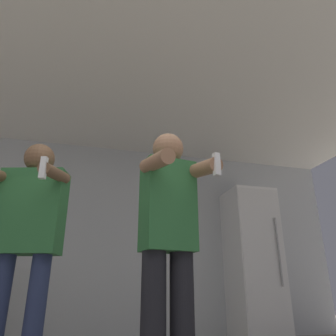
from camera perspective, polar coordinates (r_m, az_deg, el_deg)
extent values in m
cube|color=#B2B7BC|center=(4.58, -11.98, -11.46)|extent=(7.00, 0.06, 2.55)
cube|color=silver|center=(3.49, -8.73, 14.79)|extent=(7.00, 3.84, 0.05)
cube|color=white|center=(4.78, 14.58, -15.34)|extent=(0.62, 0.61, 1.94)
cube|color=silver|center=(4.52, 16.49, -14.86)|extent=(0.60, 0.01, 1.86)
cylinder|color=#99999E|center=(4.61, 18.71, -13.51)|extent=(0.02, 0.02, 0.87)
cylinder|color=black|center=(2.04, -2.59, -25.35)|extent=(0.15, 0.15, 0.79)
cylinder|color=black|center=(2.12, 2.50, -25.20)|extent=(0.15, 0.15, 0.79)
cube|color=#2D6B38|center=(2.14, 0.00, -6.52)|extent=(0.36, 0.25, 0.59)
sphere|color=#9E7051|center=(2.27, 0.00, 3.36)|extent=(0.21, 0.21, 0.21)
cylinder|color=#9E7051|center=(1.99, -2.06, 1.12)|extent=(0.15, 0.38, 0.15)
cylinder|color=#9E7051|center=(2.12, 5.86, -0.20)|extent=(0.15, 0.38, 0.15)
cube|color=white|center=(1.97, 8.45, 0.63)|extent=(0.04, 0.04, 0.14)
cylinder|color=navy|center=(2.44, -22.27, -23.16)|extent=(0.13, 0.13, 0.80)
cube|color=#2D6B38|center=(2.54, -22.69, -7.00)|extent=(0.48, 0.31, 0.60)
sphere|color=brown|center=(2.66, -21.47, 1.56)|extent=(0.22, 0.22, 0.22)
cylinder|color=brown|center=(2.34, -19.05, -0.92)|extent=(0.19, 0.42, 0.15)
cube|color=white|center=(2.15, -20.88, 0.04)|extent=(0.04, 0.04, 0.14)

